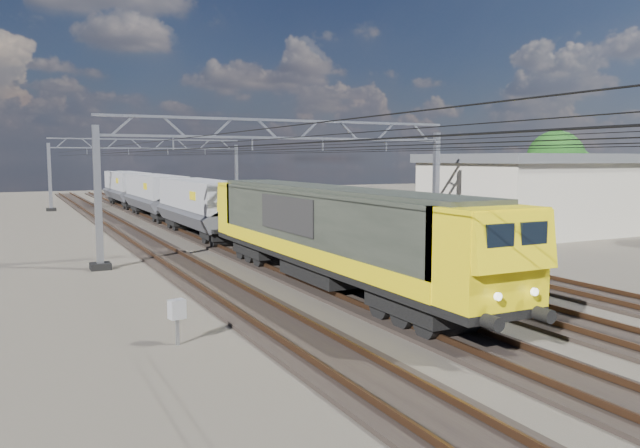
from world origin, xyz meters
name	(u,v)px	position (x,y,z in m)	size (l,w,h in m)	color
ground	(323,267)	(0.00, 0.00, 0.00)	(160.00, 160.00, 0.00)	#2C2721
track_outer_west	(199,276)	(-6.00, 0.00, 0.07)	(2.60, 140.00, 0.30)	black
track_loco	(284,269)	(-2.00, 0.00, 0.07)	(2.60, 140.00, 0.30)	black
track_inner_east	(360,262)	(2.00, 0.00, 0.07)	(2.60, 140.00, 0.30)	black
track_outer_east	(427,256)	(6.00, 0.00, 0.07)	(2.60, 140.00, 0.30)	black
catenary_gantry_mid	(289,181)	(0.00, 4.00, 3.91)	(19.90, 0.90, 7.11)	#9598A2
catenary_gantry_far	(149,170)	(0.00, 40.00, 3.91)	(19.90, 0.90, 7.11)	#9598A2
overhead_wires	(261,147)	(0.00, 8.00, 5.75)	(12.03, 140.00, 0.53)	black
locomotive	(328,229)	(-2.00, -4.33, 2.33)	(2.76, 21.10, 3.62)	black
hopper_wagon_lead	(202,203)	(-2.00, 13.37, 2.23)	(3.38, 13.00, 3.25)	black
hopper_wagon_mid	(155,192)	(-2.00, 27.57, 2.23)	(3.38, 13.00, 3.25)	black
hopper_wagon_third	(127,186)	(-2.00, 41.77, 2.23)	(3.38, 13.00, 3.25)	black
trackside_cabinet	(177,311)	(-9.17, -9.26, 0.96)	(0.48, 0.40, 1.27)	#9598A2
industrial_shed	(561,192)	(22.00, 6.00, 2.73)	(18.60, 10.60, 5.40)	beige
tree_far	(560,162)	(30.32, 13.79, 4.80)	(5.51, 5.11, 7.54)	#382119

